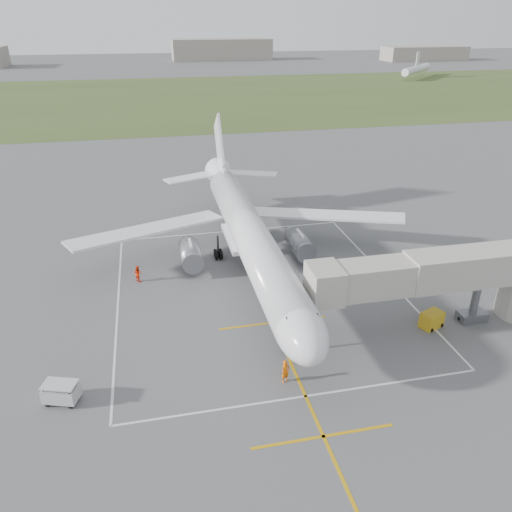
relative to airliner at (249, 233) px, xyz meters
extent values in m
plane|color=#505053|center=(0.00, -0.75, -4.39)|extent=(700.00, 700.00, 0.00)
cube|color=#3B4B21|center=(0.00, 129.25, -4.38)|extent=(700.00, 120.00, 0.02)
cube|color=#C38D0B|center=(0.00, -5.75, -4.38)|extent=(0.25, 60.00, 0.01)
cube|color=#C38D0B|center=(0.00, -24.75, -4.38)|extent=(10.00, 0.25, 0.01)
cube|color=#C38D0B|center=(0.00, -10.75, -4.38)|extent=(10.00, 0.25, 0.01)
cube|color=silver|center=(0.00, 11.25, -4.38)|extent=(28.00, 0.20, 0.01)
cube|color=silver|center=(0.00, -20.75, -4.38)|extent=(28.00, 0.20, 0.01)
cube|color=silver|center=(-14.00, -4.75, -4.38)|extent=(0.20, 32.00, 0.01)
cube|color=silver|center=(14.00, -4.75, -4.38)|extent=(0.20, 32.00, 0.01)
cylinder|color=silver|center=(0.00, -0.75, 0.11)|extent=(3.80, 36.00, 3.80)
ellipsoid|color=silver|center=(0.00, -18.75, 0.11)|extent=(3.80, 7.22, 3.80)
cube|color=black|center=(0.00, -19.65, 1.16)|extent=(2.40, 1.60, 0.99)
cone|color=silver|center=(0.00, 19.75, 0.51)|extent=(3.80, 6.00, 3.80)
cube|color=silver|center=(10.50, 5.25, -0.74)|extent=(17.93, 11.24, 1.23)
cube|color=silver|center=(-10.50, 5.25, -0.74)|extent=(17.93, 11.24, 1.23)
cube|color=silver|center=(0.00, 2.25, -1.44)|extent=(4.20, 8.00, 0.50)
cube|color=silver|center=(0.00, 20.45, 4.81)|extent=(0.30, 7.89, 8.65)
cube|color=silver|center=(0.00, 18.25, 1.81)|extent=(0.35, 5.00, 1.20)
cube|color=silver|center=(4.20, 19.45, 0.71)|extent=(7.85, 5.03, 0.20)
cube|color=silver|center=(-4.20, 19.45, 0.71)|extent=(7.85, 5.03, 0.20)
cylinder|color=slate|center=(6.20, 1.75, -2.49)|extent=(2.30, 4.20, 2.30)
cube|color=silver|center=(6.20, 1.45, -1.69)|extent=(0.25, 2.40, 1.20)
cylinder|color=slate|center=(-6.20, 1.75, -2.49)|extent=(2.30, 4.20, 2.30)
cube|color=silver|center=(-6.20, 1.45, -1.69)|extent=(0.25, 2.40, 1.20)
cylinder|color=black|center=(0.00, -15.25, -3.09)|extent=(0.18, 0.18, 2.60)
cylinder|color=black|center=(-0.11, -15.25, -3.99)|extent=(0.28, 0.80, 0.80)
cylinder|color=black|center=(0.11, -15.25, -3.99)|extent=(0.28, 0.80, 0.80)
cylinder|color=black|center=(2.90, 3.75, -2.99)|extent=(0.22, 0.22, 2.80)
cylinder|color=black|center=(2.62, 3.40, -3.91)|extent=(0.32, 0.96, 0.96)
cylinder|color=black|center=(3.18, 3.40, -3.91)|extent=(0.32, 0.96, 0.96)
cylinder|color=black|center=(2.62, 4.10, -3.91)|extent=(0.32, 0.96, 0.96)
cylinder|color=black|center=(3.18, 4.10, -3.91)|extent=(0.32, 0.96, 0.96)
cylinder|color=black|center=(-2.90, 3.75, -2.99)|extent=(0.22, 0.22, 2.80)
cylinder|color=black|center=(-3.18, 3.40, -3.91)|extent=(0.32, 0.96, 0.96)
cylinder|color=black|center=(-2.62, 3.40, -3.91)|extent=(0.32, 0.96, 0.96)
cylinder|color=black|center=(-3.18, 4.10, -3.91)|extent=(0.32, 0.96, 0.96)
cylinder|color=black|center=(-2.62, 4.10, -3.91)|extent=(0.32, 0.96, 0.96)
cube|color=#A8A298|center=(7.74, -14.25, 1.21)|extent=(11.09, 2.90, 2.80)
cube|color=#A8A298|center=(16.46, -14.25, 1.31)|extent=(11.09, 3.10, 3.00)
cube|color=#A8A298|center=(3.40, -14.25, 1.21)|extent=(2.60, 3.40, 3.00)
cylinder|color=slate|center=(18.00, -14.25, -2.29)|extent=(0.70, 0.70, 4.20)
cube|color=slate|center=(18.00, -14.25, -3.94)|extent=(2.60, 1.40, 0.90)
cylinder|color=black|center=(17.00, -14.25, -4.04)|extent=(0.70, 0.30, 0.70)
cylinder|color=black|center=(19.00, -14.25, -4.04)|extent=(0.70, 0.30, 0.70)
cube|color=gold|center=(13.83, -14.38, -3.65)|extent=(2.33, 1.94, 1.49)
cylinder|color=black|center=(13.38, -15.15, -4.17)|extent=(0.35, 0.48, 0.44)
cylinder|color=black|center=(14.68, -14.63, -4.17)|extent=(0.35, 0.48, 0.44)
cube|color=#BABABA|center=(-17.50, -17.55, -3.58)|extent=(2.73, 2.12, 1.06)
cube|color=#BABABA|center=(-17.50, -17.55, -2.76)|extent=(2.73, 2.12, 0.08)
cylinder|color=black|center=(-18.60, -17.79, -3.38)|extent=(0.08, 0.08, 1.25)
cylinder|color=black|center=(-16.77, -18.40, -3.38)|extent=(0.08, 0.08, 1.25)
cylinder|color=black|center=(-18.23, -16.70, -3.38)|extent=(0.08, 0.08, 1.25)
cylinder|color=black|center=(-16.41, -17.30, -3.38)|extent=(0.08, 0.08, 1.25)
cylinder|color=black|center=(-18.49, -17.78, -4.20)|extent=(0.29, 0.42, 0.38)
cylinder|color=black|center=(-16.85, -18.32, -4.20)|extent=(0.29, 0.42, 0.38)
cylinder|color=black|center=(-18.16, -16.77, -4.20)|extent=(0.29, 0.42, 0.38)
cylinder|color=black|center=(-16.52, -17.32, -4.20)|extent=(0.29, 0.42, 0.38)
imported|color=orange|center=(-1.04, -18.81, -3.43)|extent=(0.82, 0.70, 1.92)
imported|color=#FF3208|center=(-11.99, 0.09, -3.52)|extent=(1.06, 1.06, 1.74)
cube|color=gray|center=(40.00, 279.25, 1.61)|extent=(60.00, 20.00, 12.00)
cube|color=gray|center=(160.00, 249.25, -0.39)|extent=(50.00, 18.00, 8.00)
cylinder|color=silver|center=(109.44, 165.54, -0.89)|extent=(24.97, 24.81, 3.20)
cube|color=silver|center=(109.44, 165.54, 3.61)|extent=(3.05, 3.03, 5.50)
camera|label=1|loc=(-9.70, -47.98, 21.10)|focal=35.00mm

